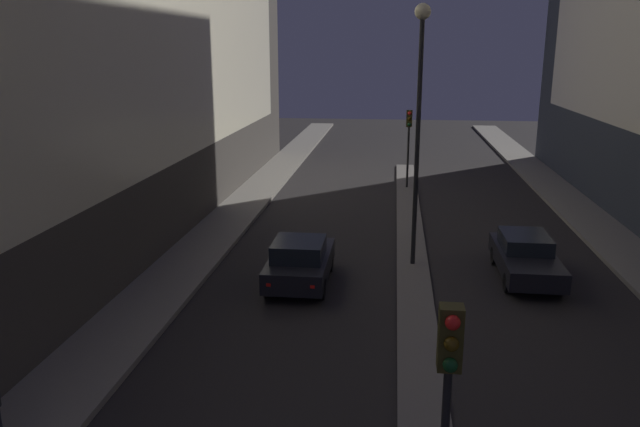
# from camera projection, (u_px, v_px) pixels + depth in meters

# --- Properties ---
(median_strip) EXTENTS (1.12, 36.59, 0.12)m
(median_strip) POSITION_uv_depth(u_px,v_px,m) (412.00, 252.00, 23.92)
(median_strip) COLOR #66605B
(median_strip) RESTS_ON ground
(traffic_light_near) EXTENTS (0.32, 0.42, 4.26)m
(traffic_light_near) POSITION_uv_depth(u_px,v_px,m) (448.00, 385.00, 8.34)
(traffic_light_near) COLOR black
(traffic_light_near) RESTS_ON median_strip
(traffic_light_mid) EXTENTS (0.32, 0.42, 4.26)m
(traffic_light_mid) POSITION_uv_depth(u_px,v_px,m) (409.00, 131.00, 33.95)
(traffic_light_mid) COLOR black
(traffic_light_mid) RESTS_ON median_strip
(street_lamp) EXTENTS (0.54, 0.54, 8.92)m
(street_lamp) POSITION_uv_depth(u_px,v_px,m) (419.00, 92.00, 20.89)
(street_lamp) COLOR black
(street_lamp) RESTS_ON median_strip
(car_left_lane) EXTENTS (1.92, 4.06, 1.59)m
(car_left_lane) POSITION_uv_depth(u_px,v_px,m) (300.00, 262.00, 20.59)
(car_left_lane) COLOR black
(car_left_lane) RESTS_ON ground
(car_right_lane) EXTENTS (1.82, 4.49, 1.47)m
(car_right_lane) POSITION_uv_depth(u_px,v_px,m) (526.00, 257.00, 21.21)
(car_right_lane) COLOR black
(car_right_lane) RESTS_ON ground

